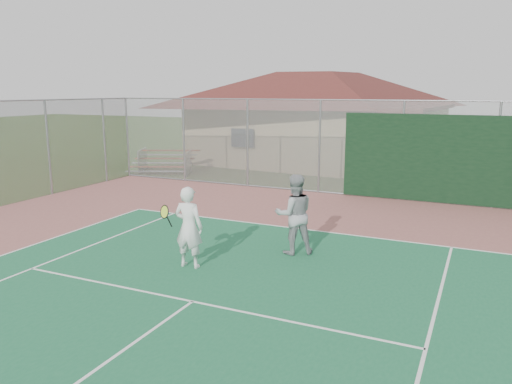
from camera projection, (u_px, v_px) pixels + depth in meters
back_fence at (404, 154)px, 17.41m from camera, size 20.08×0.11×3.53m
side_fence_left at (48, 148)px, 18.40m from camera, size 0.08×9.00×3.50m
clubhouse at (318, 109)px, 26.31m from camera, size 13.73×9.71×5.65m
bleachers at (164, 161)px, 23.69m from camera, size 3.37×2.64×1.03m
player_white_front at (188, 228)px, 10.85m from camera, size 0.93×0.68×1.81m
player_grey_back at (294, 215)px, 11.77m from camera, size 1.17×1.11×1.91m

